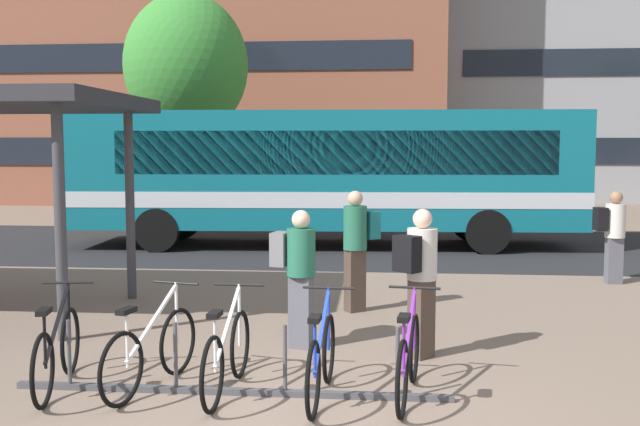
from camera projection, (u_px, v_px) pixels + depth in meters
name	position (u px, v px, depth m)	size (l,w,h in m)	color
ground	(303.00, 424.00, 6.31)	(200.00, 200.00, 0.00)	#7A6656
bus_lane_asphalt	(358.00, 246.00, 17.51)	(80.00, 7.20, 0.01)	#232326
city_bus	(320.00, 172.00, 17.43)	(12.14, 3.21, 3.20)	#0F6070
bike_rack	(230.00, 386.00, 7.06)	(4.29, 0.10, 0.70)	#47474C
parked_bicycle_black_0	(57.00, 352.00, 7.17)	(0.53, 1.70, 0.99)	black
parked_bicycle_white_1	(151.00, 351.00, 7.19)	(0.60, 1.69, 0.99)	black
parked_bicycle_white_2	(227.00, 355.00, 7.06)	(0.52, 1.72, 0.99)	black
parked_bicycle_blue_3	(321.00, 360.00, 6.90)	(0.52, 1.72, 0.99)	black
parked_bicycle_purple_4	(408.00, 359.00, 6.92)	(0.52, 1.71, 0.99)	black
commuter_black_pack_0	(420.00, 272.00, 8.20)	(0.58, 0.59, 1.70)	#47382D
commuter_black_pack_2	(613.00, 231.00, 12.71)	(0.55, 0.37, 1.62)	#565660
commuter_teal_pack_3	(357.00, 242.00, 10.56)	(0.60, 0.55, 1.76)	#47382D
commuter_grey_pack_4	(298.00, 268.00, 8.64)	(0.58, 0.42, 1.65)	#565660
street_tree_1	(186.00, 66.00, 23.41)	(3.96, 3.96, 7.27)	brown
building_centre_block	(407.00, 72.00, 49.89)	(19.67, 10.12, 14.87)	brown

